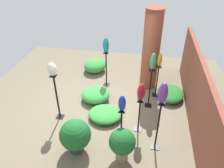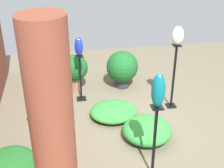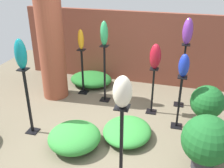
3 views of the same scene
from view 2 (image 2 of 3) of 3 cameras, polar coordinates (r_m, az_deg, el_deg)
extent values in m
plane|color=#6B604C|center=(5.97, 2.29, -7.50)|extent=(8.00, 8.00, 0.00)
cylinder|color=brown|center=(3.83, -10.99, -6.68)|extent=(0.55, 0.55, 2.60)
cube|color=black|center=(6.82, -12.52, -3.23)|extent=(0.20, 0.20, 0.01)
cube|color=black|center=(6.52, -13.10, 1.75)|extent=(0.04, 0.04, 1.33)
cube|color=black|center=(6.27, -13.73, 7.16)|extent=(0.16, 0.16, 0.02)
cube|color=black|center=(6.82, -5.60, -2.68)|extent=(0.20, 0.20, 0.01)
cube|color=black|center=(6.58, -5.79, 1.05)|extent=(0.04, 0.04, 1.01)
cube|color=black|center=(6.38, -6.00, 5.04)|extent=(0.16, 0.16, 0.01)
cube|color=black|center=(5.51, -10.55, -11.29)|extent=(0.20, 0.20, 0.01)
cube|color=black|center=(5.16, -11.13, -5.97)|extent=(0.04, 0.04, 1.24)
cube|color=black|center=(4.85, -11.77, 0.08)|extent=(0.16, 0.16, 0.02)
cube|color=black|center=(6.65, 10.69, -3.92)|extent=(0.20, 0.20, 0.01)
cube|color=black|center=(6.33, 11.21, 1.27)|extent=(0.04, 0.04, 1.35)
cube|color=black|center=(6.07, 11.78, 6.94)|extent=(0.16, 0.16, 0.02)
cube|color=black|center=(6.36, -8.61, -5.28)|extent=(0.20, 0.20, 0.01)
cube|color=black|center=(6.13, -8.91, -1.61)|extent=(0.04, 0.04, 0.95)
cube|color=black|center=(5.92, -9.23, 2.34)|extent=(0.16, 0.16, 0.01)
cube|color=black|center=(4.59, 7.74, -10.61)|extent=(0.04, 0.04, 1.21)
cube|color=black|center=(4.25, 8.24, -4.23)|extent=(0.16, 0.16, 0.02)
cube|color=black|center=(4.75, -13.51, -10.96)|extent=(0.04, 0.04, 1.05)
cube|color=black|center=(4.46, -14.23, -5.75)|extent=(0.16, 0.16, 0.02)
ellipsoid|color=#6B2D8C|center=(6.19, -14.00, 9.41)|extent=(0.19, 0.20, 0.50)
ellipsoid|color=#192D9E|center=(6.30, -6.09, 6.79)|extent=(0.18, 0.17, 0.40)
ellipsoid|color=#2D9356|center=(4.74, -12.06, 2.80)|extent=(0.16, 0.16, 0.49)
ellipsoid|color=beige|center=(6.01, 11.95, 8.63)|extent=(0.21, 0.22, 0.36)
ellipsoid|color=maroon|center=(5.82, -9.41, 4.55)|extent=(0.21, 0.19, 0.48)
ellipsoid|color=#0F727A|center=(4.12, 8.48, -1.19)|extent=(0.19, 0.19, 0.50)
ellipsoid|color=orange|center=(4.34, -14.57, -3.25)|extent=(0.13, 0.12, 0.44)
cylinder|color=#936B4C|center=(7.16, -6.67, 0.09)|extent=(0.28, 0.28, 0.29)
sphere|color=#195923|center=(6.99, -6.85, 2.97)|extent=(0.59, 0.59, 0.59)
cylinder|color=#2D2D33|center=(7.26, 1.84, 0.27)|extent=(0.32, 0.32, 0.20)
sphere|color=#195923|center=(7.08, 1.88, 3.20)|extent=(0.72, 0.72, 0.72)
ellipsoid|color=#338C38|center=(5.56, 6.44, -8.37)|extent=(0.86, 0.87, 0.35)
ellipsoid|color=#236B28|center=(5.08, -18.24, -14.37)|extent=(1.02, 0.83, 0.29)
ellipsoid|color=#338C38|center=(6.12, 0.28, -5.02)|extent=(0.83, 0.92, 0.25)
camera|label=1|loc=(9.63, -12.21, 31.21)|focal=35.00mm
camera|label=3|loc=(7.43, 29.87, 19.38)|focal=42.00mm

